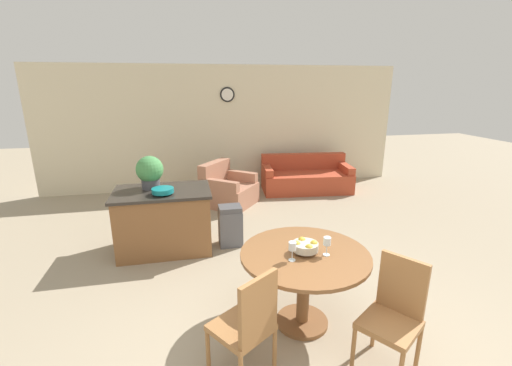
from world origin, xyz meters
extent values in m
cube|color=beige|center=(0.00, 5.65, 1.35)|extent=(8.00, 0.06, 2.70)
cylinder|color=black|center=(0.04, 5.61, 2.07)|extent=(0.32, 0.02, 0.32)
cylinder|color=white|center=(0.04, 5.59, 2.07)|extent=(0.25, 0.01, 0.25)
cylinder|color=brown|center=(0.11, 0.73, 0.02)|extent=(0.51, 0.51, 0.04)
cylinder|color=brown|center=(0.11, 0.73, 0.39)|extent=(0.12, 0.12, 0.70)
cylinder|color=brown|center=(0.11, 0.73, 0.76)|extent=(1.22, 1.22, 0.03)
cylinder|color=#9E6B3D|center=(-0.85, 0.30, 0.21)|extent=(0.04, 0.04, 0.42)
cylinder|color=#9E6B3D|center=(-0.54, 0.52, 0.21)|extent=(0.04, 0.04, 0.42)
cylinder|color=#9E6B3D|center=(-0.32, 0.20, 0.21)|extent=(0.04, 0.04, 0.42)
cube|color=#9E6B3D|center=(-0.59, 0.25, 0.44)|extent=(0.58, 0.58, 0.05)
cube|color=#9E6B3D|center=(-0.48, 0.09, 0.72)|extent=(0.34, 0.25, 0.50)
cylinder|color=#9E6B3D|center=(0.32, 0.08, 0.21)|extent=(0.04, 0.04, 0.42)
cylinder|color=#9E6B3D|center=(0.85, -0.02, 0.21)|extent=(0.04, 0.04, 0.42)
cylinder|color=#9E6B3D|center=(0.64, 0.30, 0.21)|extent=(0.04, 0.04, 0.42)
cube|color=#9E6B3D|center=(0.59, 0.03, 0.44)|extent=(0.58, 0.58, 0.05)
cube|color=#9E6B3D|center=(0.74, 0.14, 0.72)|extent=(0.25, 0.34, 0.50)
cylinder|color=#B7B29E|center=(0.11, 0.73, 0.79)|extent=(0.09, 0.09, 0.03)
cylinder|color=#B7B29E|center=(0.11, 0.73, 0.85)|extent=(0.24, 0.24, 0.07)
sphere|color=gold|center=(0.19, 0.72, 0.87)|extent=(0.07, 0.07, 0.07)
sphere|color=gold|center=(0.10, 0.81, 0.87)|extent=(0.07, 0.07, 0.07)
sphere|color=gold|center=(0.03, 0.74, 0.87)|extent=(0.07, 0.07, 0.07)
sphere|color=gold|center=(0.12, 0.65, 0.87)|extent=(0.07, 0.07, 0.07)
cylinder|color=silver|center=(-0.05, 0.62, 0.78)|extent=(0.06, 0.06, 0.01)
cylinder|color=silver|center=(-0.05, 0.62, 0.84)|extent=(0.01, 0.01, 0.10)
cylinder|color=silver|center=(-0.05, 0.62, 0.92)|extent=(0.07, 0.07, 0.08)
cylinder|color=silver|center=(0.29, 0.65, 0.78)|extent=(0.06, 0.06, 0.01)
cylinder|color=silver|center=(0.29, 0.65, 0.84)|extent=(0.01, 0.01, 0.10)
cylinder|color=silver|center=(0.29, 0.65, 0.92)|extent=(0.07, 0.07, 0.08)
cube|color=brown|center=(-1.28, 2.66, 0.43)|extent=(1.26, 0.77, 0.85)
cube|color=#2D2823|center=(-1.28, 2.66, 0.87)|extent=(1.32, 0.83, 0.04)
cylinder|color=#147A7F|center=(-1.26, 2.47, 0.90)|extent=(0.10, 0.10, 0.02)
cylinder|color=#147A7F|center=(-1.26, 2.47, 0.95)|extent=(0.29, 0.29, 0.06)
cylinder|color=#4C4C51|center=(-1.43, 2.80, 0.96)|extent=(0.25, 0.25, 0.13)
sphere|color=#478E4C|center=(-1.43, 2.80, 1.16)|extent=(0.37, 0.37, 0.37)
cube|color=#56565B|center=(-0.35, 2.61, 0.27)|extent=(0.34, 0.28, 0.53)
cube|color=#49494E|center=(-0.35, 2.61, 0.57)|extent=(0.32, 0.27, 0.07)
cube|color=#B24228|center=(1.67, 4.89, 0.21)|extent=(2.00, 1.08, 0.42)
cube|color=#B24228|center=(1.70, 5.23, 0.60)|extent=(1.93, 0.39, 0.35)
cube|color=#B24228|center=(0.80, 4.98, 0.29)|extent=(0.24, 0.83, 0.58)
cube|color=#B24228|center=(2.54, 4.80, 0.29)|extent=(0.24, 0.83, 0.58)
cube|color=#A87056|center=(-0.12, 4.36, 0.20)|extent=(1.23, 1.23, 0.40)
cube|color=#A87056|center=(-0.38, 4.57, 0.61)|extent=(0.69, 0.80, 0.43)
cube|color=#A87056|center=(-0.35, 4.07, 0.30)|extent=(0.71, 0.60, 0.59)
cube|color=#A87056|center=(0.12, 4.64, 0.30)|extent=(0.71, 0.60, 0.59)
camera|label=1|loc=(-0.95, -2.01, 2.32)|focal=24.00mm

